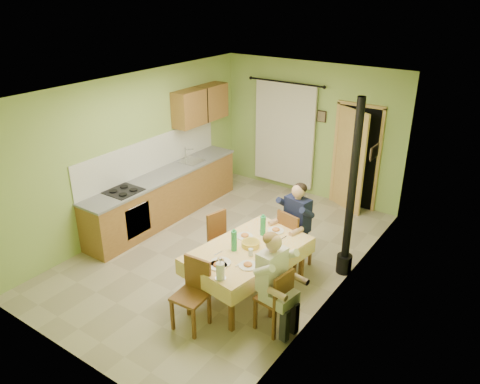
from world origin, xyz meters
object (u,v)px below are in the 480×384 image
Objects in this scene: chair_far at (294,249)px; man_far at (296,216)px; chair_right at (273,311)px; chair_left at (223,251)px; dining_table at (248,270)px; stove_flue at (349,214)px; chair_near at (191,308)px; man_right at (274,272)px.

man_far reaches higher than chair_far.
chair_right is at bearing -57.62° from chair_far.
dining_table is at bearing 77.81° from chair_left.
dining_table is 0.69× the size of stove_flue.
chair_left is (-0.70, 0.34, -0.09)m from dining_table.
chair_left reaches higher than dining_table.
chair_far is 1.02× the size of chair_near.
man_far is (-0.52, 1.52, 0.59)m from chair_right.
man_far is at bearing 27.19° from chair_right.
chair_right is 0.67× the size of man_far.
chair_left is at bearing -73.46° from chair_near.
stove_flue reaches higher than dining_table.
dining_table is 0.86m from chair_right.
chair_near is 1.07m from chair_right.
chair_near is at bearing 130.51° from man_right.
chair_left is 1.73m from man_right.
dining_table is 1.06m from chair_near.
chair_near is at bearing 33.62° from chair_left.
chair_near is 2.20m from man_far.
chair_right is 1.71m from man_far.
chair_right and chair_left have the same top height.
man_far is at bearing -160.83° from stove_flue.
chair_right is (0.91, 0.57, -0.00)m from chair_near.
man_far is (0.00, 0.01, 0.59)m from chair_far.
chair_far reaches higher than chair_right.
chair_right is at bearing -151.77° from chair_near.
dining_table is 1.74m from stove_flue.
chair_far is 1.09m from stove_flue.
man_right is (0.70, -0.47, 0.50)m from dining_table.
chair_right is (0.72, -0.47, -0.09)m from dining_table.
chair_far reaches higher than dining_table.
dining_table is at bearing -87.40° from chair_far.
chair_left is at bearing 68.36° from man_right.
chair_right is at bearing 73.74° from chair_left.
dining_table is 1.39× the size of man_right.
chair_right is 0.33× the size of stove_flue.
chair_left is (-0.89, -0.69, -0.00)m from chair_far.
chair_near is 0.69× the size of man_right.
man_far reaches higher than chair_left.
man_far is at bearing 141.83° from chair_left.
chair_near is 2.71m from stove_flue.
stove_flue reaches higher than chair_left.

